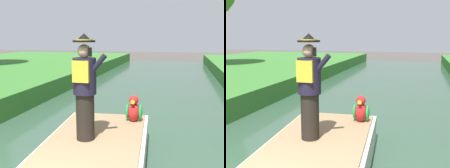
{
  "view_description": "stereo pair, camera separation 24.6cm",
  "coord_description": "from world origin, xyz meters",
  "views": [
    {
      "loc": [
        1.4,
        -2.17,
        2.53
      ],
      "look_at": [
        0.15,
        2.85,
        1.61
      ],
      "focal_mm": 44.2,
      "sensor_mm": 36.0,
      "label": 1
    },
    {
      "loc": [
        1.64,
        -2.1,
        2.53
      ],
      "look_at": [
        0.15,
        2.85,
        1.61
      ],
      "focal_mm": 44.2,
      "sensor_mm": 36.0,
      "label": 2
    }
  ],
  "objects": [
    {
      "name": "boat",
      "position": [
        0.0,
        1.94,
        0.4
      ],
      "size": [
        2.16,
        4.34,
        0.61
      ],
      "color": "silver",
      "rests_on": "canal_water"
    },
    {
      "name": "person_pirate",
      "position": [
        -0.18,
        2.23,
        1.64
      ],
      "size": [
        0.61,
        0.42,
        1.85
      ],
      "rotation": [
        0.0,
        0.0,
        0.1
      ],
      "color": "black",
      "rests_on": "boat"
    },
    {
      "name": "parrot_plush",
      "position": [
        0.47,
        3.46,
        0.95
      ],
      "size": [
        0.36,
        0.35,
        0.57
      ],
      "color": "red",
      "rests_on": "boat"
    }
  ]
}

